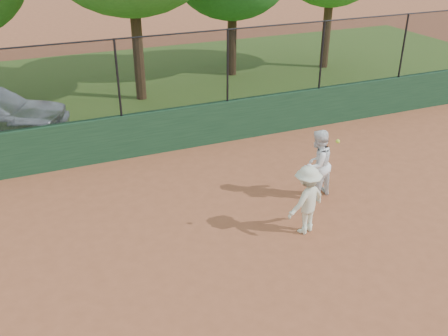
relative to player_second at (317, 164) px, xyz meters
name	(u,v)px	position (x,y,z in m)	size (l,w,h in m)	color
ground	(230,289)	(-3.10, -2.23, -0.83)	(80.00, 80.00, 0.00)	brown
back_wall	(142,134)	(-3.10, 3.77, -0.23)	(26.00, 0.20, 1.20)	#1C3E23
grass_strip	(103,91)	(-3.10, 9.77, -0.82)	(36.00, 12.00, 0.01)	#34541A
player_second	(317,164)	(0.00, 0.00, 0.00)	(0.80, 0.63, 1.65)	white
player_main	(307,200)	(-0.96, -1.15, -0.09)	(1.08, 0.86, 2.19)	beige
fence_assembly	(136,75)	(-3.13, 3.77, 1.41)	(26.00, 0.06, 2.00)	black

